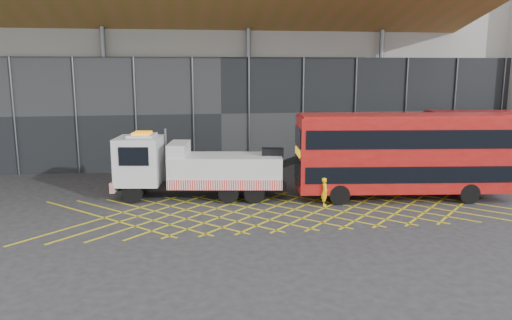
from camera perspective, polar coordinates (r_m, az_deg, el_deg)
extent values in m
plane|color=#252528|center=(25.55, -6.17, -6.10)|extent=(120.00, 120.00, 0.00)
cube|color=gold|center=(25.80, -16.95, -6.33)|extent=(7.16, 7.16, 0.01)
cube|color=gold|center=(25.80, -16.95, -6.33)|extent=(7.16, 7.16, 0.01)
cube|color=gold|center=(25.62, -13.38, -6.28)|extent=(7.16, 7.16, 0.01)
cube|color=gold|center=(25.62, -13.38, -6.28)|extent=(7.16, 7.16, 0.01)
cube|color=gold|center=(25.54, -9.78, -6.20)|extent=(7.16, 7.16, 0.01)
cube|color=gold|center=(25.54, -9.78, -6.20)|extent=(7.16, 7.16, 0.01)
cube|color=gold|center=(25.55, -6.18, -6.09)|extent=(7.16, 7.16, 0.01)
cube|color=gold|center=(25.55, -6.18, -6.09)|extent=(7.16, 7.16, 0.01)
cube|color=gold|center=(25.67, -2.59, -5.96)|extent=(7.16, 7.16, 0.01)
cube|color=gold|center=(25.67, -2.59, -5.96)|extent=(7.16, 7.16, 0.01)
cube|color=gold|center=(25.88, 0.95, -5.81)|extent=(7.16, 7.16, 0.01)
cube|color=gold|center=(25.88, 0.95, -5.81)|extent=(7.16, 7.16, 0.01)
cube|color=gold|center=(26.19, 4.42, -5.64)|extent=(7.16, 7.16, 0.01)
cube|color=gold|center=(26.19, 4.42, -5.64)|extent=(7.16, 7.16, 0.01)
cube|color=gold|center=(26.59, 7.79, -5.46)|extent=(7.16, 7.16, 0.01)
cube|color=gold|center=(26.59, 7.79, -5.46)|extent=(7.16, 7.16, 0.01)
cube|color=gold|center=(27.09, 11.05, -5.26)|extent=(7.16, 7.16, 0.01)
cube|color=gold|center=(27.09, 11.05, -5.26)|extent=(7.16, 7.16, 0.01)
cube|color=gold|center=(27.66, 14.19, -5.06)|extent=(7.16, 7.16, 0.01)
cube|color=gold|center=(27.66, 14.19, -5.06)|extent=(7.16, 7.16, 0.01)
cube|color=gold|center=(28.32, 17.18, -4.85)|extent=(7.16, 7.16, 0.01)
cube|color=gold|center=(28.32, 17.18, -4.85)|extent=(7.16, 7.16, 0.01)
cube|color=gold|center=(29.04, 20.03, -4.64)|extent=(7.16, 7.16, 0.01)
cube|color=gold|center=(29.04, 20.03, -4.64)|extent=(7.16, 7.16, 0.01)
cube|color=gold|center=(29.84, 22.73, -4.43)|extent=(7.16, 7.16, 0.01)
cube|color=gold|center=(29.84, 22.73, -4.43)|extent=(7.16, 7.16, 0.01)
cube|color=gray|center=(43.60, -4.97, 12.77)|extent=(55.00, 14.00, 18.00)
cube|color=black|center=(36.44, -4.05, 5.35)|extent=(55.00, 0.80, 8.00)
cylinder|color=#595B60|center=(36.37, -16.78, 6.50)|extent=(0.36, 0.36, 10.00)
cylinder|color=#595B60|center=(36.39, -0.88, 6.94)|extent=(0.36, 0.36, 10.00)
cylinder|color=#595B60|center=(39.05, 13.92, 6.89)|extent=(0.36, 0.36, 10.00)
cube|color=black|center=(28.34, -6.29, -2.96)|extent=(9.61, 2.52, 0.35)
cube|color=silver|center=(28.63, -13.17, -0.05)|extent=(2.79, 2.87, 2.62)
cube|color=black|center=(28.87, -15.59, 0.84)|extent=(0.40, 2.20, 1.11)
cube|color=red|center=(29.22, -15.47, -2.57)|extent=(0.67, 2.63, 0.55)
cube|color=orange|center=(28.35, -12.91, 3.02)|extent=(1.09, 1.34, 0.12)
cube|color=silver|center=(28.00, -3.46, -1.07)|extent=(6.57, 3.48, 1.61)
cube|color=red|center=(26.88, -3.63, -2.89)|extent=(6.18, 1.06, 0.55)
cube|color=silver|center=(28.09, -8.83, 1.26)|extent=(1.38, 2.55, 0.71)
cube|color=black|center=(27.77, 1.92, 0.85)|extent=(1.27, 0.69, 0.50)
cube|color=black|center=(27.91, 3.98, -0.17)|extent=(2.23, 0.70, 1.09)
cylinder|color=black|center=(28.02, -13.94, -3.69)|extent=(1.15, 0.53, 1.11)
cylinder|color=black|center=(30.01, -12.96, -2.70)|extent=(1.15, 0.53, 1.11)
cylinder|color=black|center=(27.16, -0.18, -3.82)|extent=(1.15, 0.53, 1.11)
cylinder|color=black|center=(29.21, -0.14, -2.79)|extent=(1.15, 0.53, 1.11)
cylinder|color=#595B60|center=(29.24, -10.27, 1.38)|extent=(0.14, 0.14, 2.22)
cube|color=#9E0F0C|center=(28.89, 16.39, 0.78)|extent=(11.89, 4.06, 4.11)
cube|color=black|center=(29.06, 16.29, -1.09)|extent=(11.43, 4.06, 0.90)
cube|color=black|center=(28.75, 16.49, 2.63)|extent=(11.43, 4.06, 1.01)
cube|color=black|center=(27.78, 4.77, -1.12)|extent=(0.34, 2.37, 1.38)
cube|color=black|center=(27.46, 4.83, 2.67)|extent=(0.34, 2.37, 1.01)
cube|color=yellow|center=(27.59, 4.78, 0.93)|extent=(0.28, 1.88, 0.37)
cube|color=#9E0F0C|center=(28.63, 16.61, 4.90)|extent=(11.63, 3.82, 0.13)
cylinder|color=black|center=(27.22, 9.52, -3.94)|extent=(1.13, 0.45, 1.10)
cylinder|color=black|center=(29.51, 8.59, -2.78)|extent=(1.13, 0.45, 1.10)
cylinder|color=black|center=(29.47, 23.19, -3.55)|extent=(1.13, 0.45, 1.10)
cylinder|color=black|center=(31.59, 21.36, -2.51)|extent=(1.13, 0.45, 1.10)
cube|color=maroon|center=(38.86, 26.42, 2.16)|extent=(10.82, 4.20, 3.73)
cube|color=black|center=(38.98, 26.31, 0.89)|extent=(10.42, 4.18, 0.82)
cube|color=black|center=(38.76, 26.52, 3.41)|extent=(10.42, 4.18, 0.91)
cube|color=black|center=(37.01, 18.88, 1.04)|extent=(0.42, 2.13, 1.25)
cube|color=black|center=(36.78, 19.04, 3.62)|extent=(0.42, 2.13, 0.91)
cube|color=yellow|center=(36.87, 18.95, 2.43)|extent=(0.35, 1.70, 0.34)
cube|color=maroon|center=(38.67, 26.65, 4.93)|extent=(10.58, 3.97, 0.12)
cylinder|color=black|center=(36.84, 22.17, -0.86)|extent=(1.03, 0.45, 1.00)
cylinder|color=black|center=(38.82, 21.04, -0.23)|extent=(1.03, 0.45, 1.00)
imported|color=yellow|center=(26.87, 7.86, -3.61)|extent=(0.50, 0.64, 1.54)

